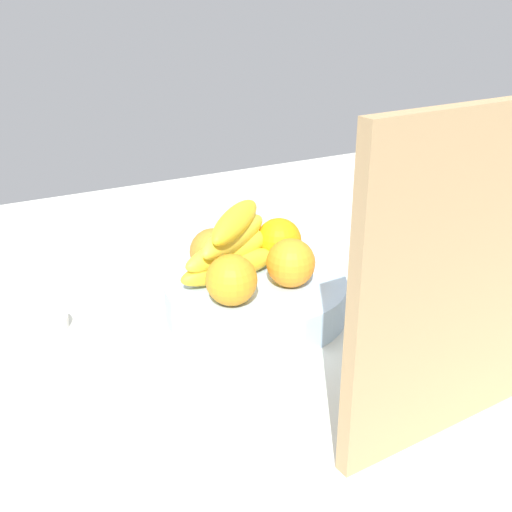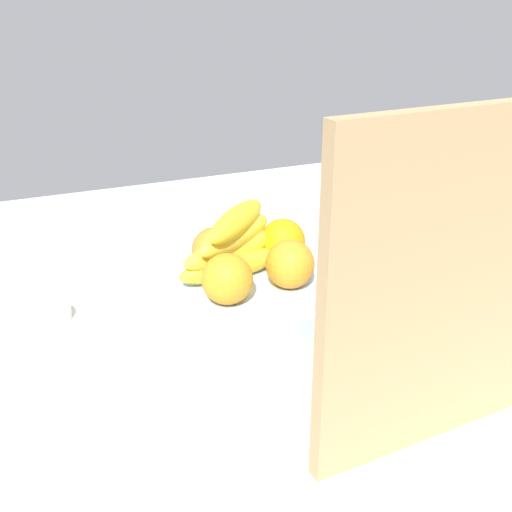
{
  "view_description": "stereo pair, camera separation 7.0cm",
  "coord_description": "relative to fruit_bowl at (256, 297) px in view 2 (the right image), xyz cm",
  "views": [
    {
      "loc": [
        42.56,
        75.37,
        45.49
      ],
      "look_at": [
        2.22,
        2.37,
        9.34
      ],
      "focal_mm": 43.7,
      "sensor_mm": 36.0,
      "label": 1
    },
    {
      "loc": [
        36.27,
        78.5,
        45.49
      ],
      "look_at": [
        2.22,
        2.37,
        9.34
      ],
      "focal_mm": 43.7,
      "sensor_mm": 36.0,
      "label": 2
    }
  ],
  "objects": [
    {
      "name": "orange_front_left",
      "position": [
        -3.66,
        3.75,
        6.24
      ],
      "size": [
        7.13,
        7.13,
        7.13
      ],
      "primitive_type": "sphere",
      "color": "orange",
      "rests_on": "fruit_bowl"
    },
    {
      "name": "cutting_board",
      "position": [
        -5.08,
        33.23,
        15.33
      ],
      "size": [
        28.06,
        3.25,
        36.0
      ],
      "primitive_type": "cube",
      "rotation": [
        0.0,
        0.0,
        0.05
      ],
      "color": "tan",
      "rests_on": "ground_plane"
    },
    {
      "name": "fruit_bowl",
      "position": [
        0.0,
        0.0,
        0.0
      ],
      "size": [
        27.25,
        27.25,
        5.34
      ],
      "primitive_type": "cylinder",
      "color": "#A7C6E5",
      "rests_on": "ground_plane"
    },
    {
      "name": "jar_lid",
      "position": [
        29.41,
        -10.7,
        -1.85
      ],
      "size": [
        7.36,
        7.36,
        1.64
      ],
      "primitive_type": "cylinder",
      "color": "white",
      "rests_on": "ground_plane"
    },
    {
      "name": "orange_center",
      "position": [
        4.36,
        -5.42,
        6.24
      ],
      "size": [
        7.13,
        7.13,
        7.13
      ],
      "primitive_type": "sphere",
      "color": "orange",
      "rests_on": "fruit_bowl"
    },
    {
      "name": "orange_back_left",
      "position": [
        6.4,
        4.67,
        6.24
      ],
      "size": [
        7.13,
        7.13,
        7.13
      ],
      "primitive_type": "sphere",
      "color": "orange",
      "rests_on": "fruit_bowl"
    },
    {
      "name": "ground_plane",
      "position": [
        -2.22,
        -2.37,
        -4.17
      ],
      "size": [
        180.0,
        140.0,
        3.0
      ],
      "primitive_type": "cube",
      "color": "silver"
    },
    {
      "name": "banana_bunch",
      "position": [
        2.3,
        -3.15,
        7.97
      ],
      "size": [
        18.02,
        14.72,
        10.6
      ],
      "color": "yellow",
      "rests_on": "fruit_bowl"
    },
    {
      "name": "thermos_tumbler",
      "position": [
        -30.42,
        4.48,
        6.23
      ],
      "size": [
        7.18,
        7.18,
        17.8
      ],
      "primitive_type": "cylinder",
      "color": "#BABDC1",
      "rests_on": "ground_plane"
    },
    {
      "name": "orange_front_right",
      "position": [
        -6.58,
        -4.5,
        6.24
      ],
      "size": [
        7.13,
        7.13,
        7.13
      ],
      "primitive_type": "sphere",
      "color": "orange",
      "rests_on": "fruit_bowl"
    }
  ]
}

